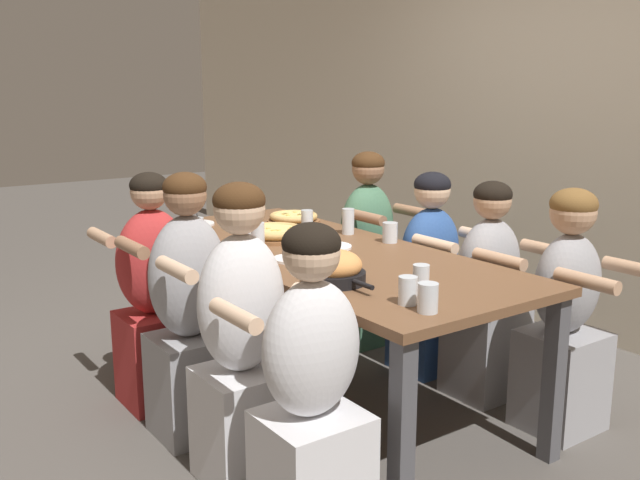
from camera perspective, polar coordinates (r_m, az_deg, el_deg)
The scene contains 26 objects.
ground_plane at distance 3.74m, azimuth 0.00°, elevation -12.25°, with size 18.00×18.00×0.00m, color #514C47.
restaurant_back_panel at distance 4.74m, azimuth 19.31°, elevation 12.19°, with size 10.00×0.06×3.20m, color beige.
dining_table at distance 3.51m, azimuth 0.00°, elevation -1.96°, with size 2.29×0.96×0.76m.
pizza_board_main at distance 3.74m, azimuth -3.65°, elevation 0.58°, with size 0.34×0.34×0.06m.
pizza_board_second at distance 4.17m, azimuth -2.13°, elevation 1.78°, with size 0.31×0.31×0.06m.
skillet_bowl at distance 2.90m, azimuth 1.19°, elevation -2.33°, with size 0.37×0.26×0.14m.
empty_plate_a at distance 3.54m, azimuth 0.66°, elevation -0.54°, with size 0.23×0.23×0.02m.
empty_plate_b at distance 3.29m, azimuth -2.26°, elevation -1.52°, with size 0.18×0.18×0.02m.
empty_plate_c at distance 4.18m, azimuth -10.01°, elevation 1.28°, with size 0.23×0.23×0.02m.
cocktail_glass_blue at distance 3.85m, azimuth -9.82°, elevation 0.96°, with size 0.07×0.07×0.13m.
drinking_glass_a at distance 2.78m, azimuth 8.07°, elevation -3.24°, with size 0.07×0.07×0.12m.
drinking_glass_b at distance 3.93m, azimuth -1.04°, elevation 1.44°, with size 0.07×0.07×0.12m.
drinking_glass_c at distance 3.30m, azimuth -6.09°, elevation -0.61°, with size 0.07×0.07×0.14m.
drinking_glass_d at distance 3.86m, azimuth 2.27°, elevation 1.36°, with size 0.07×0.07×0.14m.
drinking_glass_e at distance 2.57m, azimuth 8.62°, elevation -4.75°, with size 0.07×0.07×0.11m.
drinking_glass_f at distance 2.65m, azimuth 7.03°, elevation -4.18°, with size 0.07×0.07×0.11m.
drinking_glass_g at distance 3.67m, azimuth 5.62°, elevation 0.51°, with size 0.08×0.08×0.10m.
drinking_glass_h at distance 3.52m, azimuth -5.01°, elevation 0.21°, with size 0.07×0.07×0.13m.
diner_near_midleft at distance 3.59m, azimuth -13.12°, elevation -4.77°, with size 0.51×0.40×1.15m.
diner_far_midright at distance 3.68m, azimuth 13.29°, elevation -4.68°, with size 0.51×0.40×1.10m.
diner_far_right at distance 3.41m, azimuth 19.05°, elevation -6.10°, with size 0.51×0.40×1.12m.
diner_near_right at distance 2.47m, azimuth -0.72°, elevation -12.66°, with size 0.51×0.40×1.13m.
diner_near_midright at distance 2.82m, azimuth -6.25°, elevation -8.54°, with size 0.51×0.40×1.20m.
diner_far_center at distance 3.95m, azimuth 8.77°, elevation -3.22°, with size 0.51×0.40×1.10m.
diner_far_midleft at distance 4.34m, azimuth 3.80°, elevation -1.27°, with size 0.51×0.40×1.17m.
diner_near_center at distance 3.23m, azimuth -10.39°, elevation -6.16°, with size 0.51×0.40×1.19m.
Camera 1 is at (2.77, -1.97, 1.56)m, focal length 40.00 mm.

